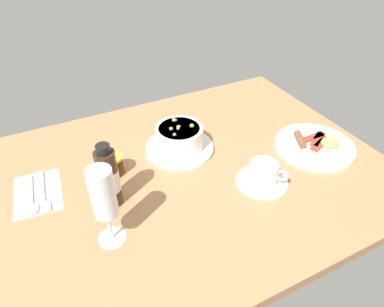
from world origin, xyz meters
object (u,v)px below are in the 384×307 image
cutlery_setting (38,193)px  jam_jar (114,165)px  coffee_cup (263,175)px  wine_glass (103,197)px  porridge_bowl (179,139)px  breakfast_plate (315,145)px  sauce_bottle_brown (109,178)px

cutlery_setting → jam_jar: bearing=177.6°
coffee_cup → wine_glass: bearing=0.2°
porridge_bowl → breakfast_plate: 41.97cm
porridge_bowl → sauce_bottle_brown: size_ratio=1.16×
coffee_cup → sauce_bottle_brown: size_ratio=0.79×
coffee_cup → sauce_bottle_brown: 40.43cm
porridge_bowl → cutlery_setting: porridge_bowl is taller
sauce_bottle_brown → breakfast_plate: bearing=175.1°
cutlery_setting → breakfast_plate: size_ratio=0.75×
sauce_bottle_brown → wine_glass: bearing=72.6°
wine_glass → breakfast_plate: (-66.04, -5.80, -12.30)cm
porridge_bowl → coffee_cup: bearing=120.0°
cutlery_setting → sauce_bottle_brown: size_ratio=1.00×
wine_glass → breakfast_plate: 67.42cm
porridge_bowl → jam_jar: (21.02, 1.91, -0.86)cm
sauce_bottle_brown → breakfast_plate: 63.20cm
jam_jar → coffee_cup: bearing=147.8°
jam_jar → breakfast_plate: (-58.75, 16.23, -2.11)cm
wine_glass → jam_jar: 25.34cm
porridge_bowl → wine_glass: wine_glass is taller
breakfast_plate → sauce_bottle_brown: bearing=-4.9°
jam_jar → breakfast_plate: jam_jar is taller
cutlery_setting → breakfast_plate: (-79.35, 17.09, 0.66)cm
wine_glass → jam_jar: wine_glass is taller
jam_jar → cutlery_setting: bearing=-2.4°
jam_jar → sauce_bottle_brown: sauce_bottle_brown is taller
jam_jar → breakfast_plate: 60.99cm
jam_jar → porridge_bowl: bearing=-174.8°
wine_glass → cutlery_setting: bearing=-59.8°
wine_glass → porridge_bowl: bearing=-139.8°
cutlery_setting → jam_jar: 20.80cm
porridge_bowl → wine_glass: 38.23cm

